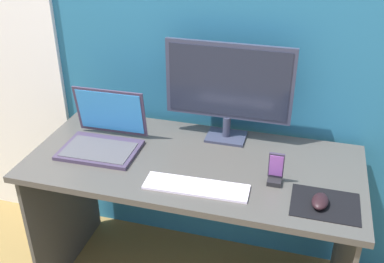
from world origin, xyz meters
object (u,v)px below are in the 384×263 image
object	(u,v)px
laptop	(103,137)
mouse	(320,201)
phone_in_dock	(275,173)
monitor	(228,87)
keyboard_external	(196,187)

from	to	relation	value
laptop	mouse	size ratio (longest dim) A/B	3.42
laptop	mouse	world-z (taller)	laptop
mouse	phone_in_dock	distance (m)	0.21
laptop	phone_in_dock	world-z (taller)	laptop
monitor	mouse	size ratio (longest dim) A/B	5.70
phone_in_dock	monitor	bearing A→B (deg)	130.60
mouse	laptop	bearing A→B (deg)	176.91
mouse	keyboard_external	bearing A→B (deg)	-170.54
laptop	keyboard_external	distance (m)	0.52
laptop	mouse	distance (m)	0.97
monitor	keyboard_external	world-z (taller)	monitor
monitor	laptop	world-z (taller)	monitor
laptop	mouse	bearing A→B (deg)	-10.75
monitor	phone_in_dock	size ratio (longest dim) A/B	4.09
laptop	keyboard_external	bearing A→B (deg)	-21.97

